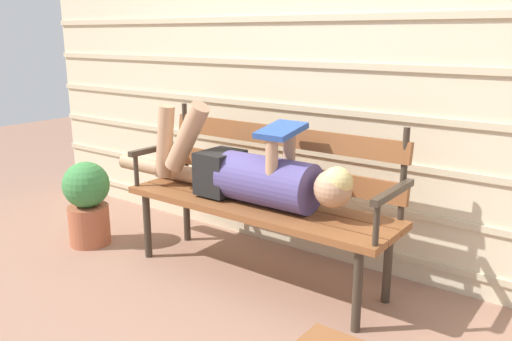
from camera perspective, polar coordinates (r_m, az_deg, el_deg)
ground_plane at (r=2.90m, az=-2.04°, el=-12.66°), size 12.00×12.00×0.00m
house_siding at (r=3.14m, az=5.69°, el=11.44°), size 4.72×0.08×2.32m
park_bench at (r=2.89m, az=0.80°, el=-2.23°), size 1.59×0.46×0.90m
reclining_person at (r=2.84m, az=-1.05°, el=-0.25°), size 1.72×0.26×0.53m
potted_plant at (r=3.54m, az=-17.85°, el=-3.17°), size 0.30×0.30×0.55m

